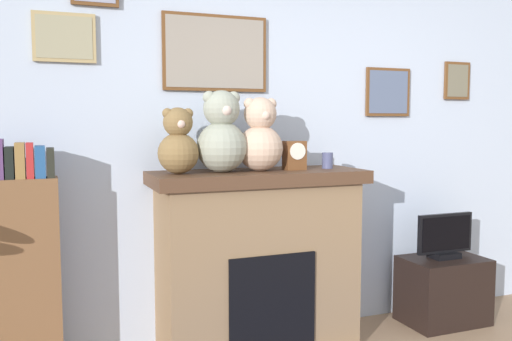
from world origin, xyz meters
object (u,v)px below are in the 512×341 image
at_px(candle_jar, 327,161).
at_px(teddy_bear_brown, 222,136).
at_px(mantel_clock, 294,155).
at_px(teddy_bear_cream, 178,144).
at_px(television, 445,238).
at_px(teddy_bear_grey, 260,138).
at_px(tv_stand, 443,290).
at_px(bookshelf, 22,272).
at_px(fireplace, 258,260).

relative_size(candle_jar, teddy_bear_brown, 0.21).
bearing_deg(mantel_clock, teddy_bear_cream, 179.93).
relative_size(television, teddy_bear_grey, 1.00).
bearing_deg(teddy_bear_grey, mantel_clock, -0.21).
bearing_deg(tv_stand, candle_jar, 177.42).
xyz_separation_m(bookshelf, mantel_clock, (1.62, -0.06, 0.60)).
xyz_separation_m(tv_stand, television, (0.00, -0.00, 0.39)).
xyz_separation_m(fireplace, bookshelf, (-1.38, 0.04, 0.06)).
distance_m(bookshelf, teddy_bear_cream, 1.11).
bearing_deg(teddy_bear_cream, teddy_bear_grey, -0.01).
bearing_deg(tv_stand, fireplace, 177.58).
relative_size(television, mantel_clock, 2.49).
relative_size(fireplace, television, 2.95).
height_order(mantel_clock, teddy_bear_grey, teddy_bear_grey).
relative_size(fireplace, teddy_bear_grey, 2.95).
distance_m(bookshelf, mantel_clock, 1.73).
bearing_deg(candle_jar, teddy_bear_grey, -179.93).
relative_size(television, teddy_bear_cream, 1.17).
distance_m(tv_stand, mantel_clock, 1.55).
bearing_deg(teddy_bear_brown, mantel_clock, -0.10).
bearing_deg(teddy_bear_grey, tv_stand, -1.69).
xyz_separation_m(fireplace, teddy_bear_cream, (-0.51, -0.02, 0.74)).
distance_m(fireplace, mantel_clock, 0.70).
relative_size(fireplace, teddy_bear_brown, 2.73).
height_order(television, teddy_bear_cream, teddy_bear_cream).
bearing_deg(tv_stand, mantel_clock, 178.01).
relative_size(tv_stand, teddy_bear_grey, 1.27).
height_order(fireplace, bookshelf, bookshelf).
bearing_deg(teddy_bear_brown, teddy_bear_grey, 0.01).
relative_size(fireplace, teddy_bear_cream, 3.46).
xyz_separation_m(mantel_clock, teddy_bear_cream, (-0.75, 0.00, 0.08)).
height_order(tv_stand, candle_jar, candle_jar).
height_order(television, teddy_bear_brown, teddy_bear_brown).
height_order(fireplace, mantel_clock, mantel_clock).
relative_size(bookshelf, candle_jar, 13.04).
xyz_separation_m(bookshelf, television, (2.79, -0.10, -0.01)).
xyz_separation_m(tv_stand, candle_jar, (-0.94, 0.04, 0.96)).
relative_size(television, teddy_bear_brown, 0.92).
xyz_separation_m(fireplace, teddy_bear_brown, (-0.24, -0.02, 0.79)).
bearing_deg(mantel_clock, candle_jar, 0.34).
bearing_deg(teddy_bear_grey, television, -1.75).
distance_m(fireplace, bookshelf, 1.38).
xyz_separation_m(candle_jar, teddy_bear_cream, (-0.99, -0.00, 0.12)).
relative_size(fireplace, tv_stand, 2.32).
relative_size(bookshelf, teddy_bear_cream, 3.51).
bearing_deg(teddy_bear_cream, bookshelf, 176.16).
height_order(fireplace, candle_jar, candle_jar).
bearing_deg(teddy_bear_grey, candle_jar, 0.07).
height_order(mantel_clock, teddy_bear_cream, teddy_bear_cream).
distance_m(mantel_clock, teddy_bear_cream, 0.75).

